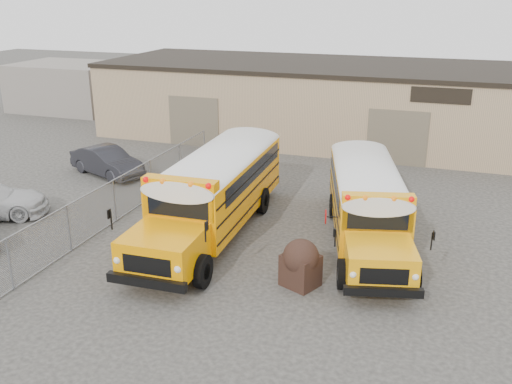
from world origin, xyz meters
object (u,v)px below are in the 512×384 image
(school_bus_left, at_px, (263,144))
(school_bus_right, at_px, (355,155))
(tarp_bundle, at_px, (301,262))
(car_dark, at_px, (107,161))

(school_bus_left, relative_size, school_bus_right, 1.09)
(tarp_bundle, bearing_deg, school_bus_left, 114.88)
(school_bus_left, xyz_separation_m, school_bus_right, (4.51, 0.26, -0.19))
(school_bus_left, height_order, tarp_bundle, school_bus_left)
(tarp_bundle, xyz_separation_m, car_dark, (-12.37, 7.99, -0.09))
(tarp_bundle, height_order, car_dark, tarp_bundle)
(car_dark, bearing_deg, school_bus_left, -55.24)
(school_bus_left, relative_size, tarp_bundle, 6.83)
(school_bus_right, bearing_deg, car_dark, -170.05)
(school_bus_left, bearing_deg, car_dark, -166.30)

